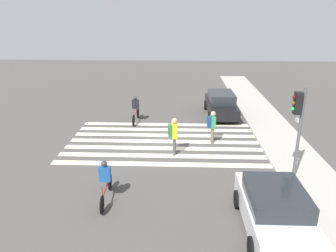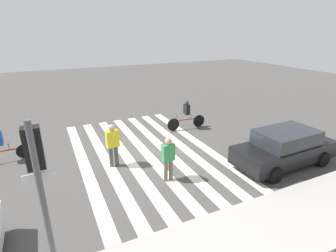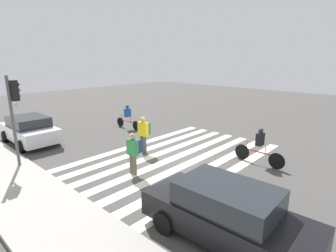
% 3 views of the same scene
% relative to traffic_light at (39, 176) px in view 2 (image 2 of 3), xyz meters
% --- Properties ---
extents(ground_plane, '(60.00, 60.00, 0.00)m').
position_rel_traffic_light_xyz_m(ground_plane, '(-4.12, -5.36, -2.75)').
color(ground_plane, '#4C4947').
extents(sidewalk_curb, '(36.00, 2.50, 0.14)m').
position_rel_traffic_light_xyz_m(sidewalk_curb, '(-4.12, 0.89, -2.68)').
color(sidewalk_curb, '#ADA89E').
rests_on(sidewalk_curb, ground_plane).
extents(crosswalk_stripes, '(5.95, 10.00, 0.01)m').
position_rel_traffic_light_xyz_m(crosswalk_stripes, '(-4.12, -5.36, -2.75)').
color(crosswalk_stripes, '#F2EDCC').
rests_on(crosswalk_stripes, ground_plane).
extents(traffic_light, '(0.60, 0.50, 3.93)m').
position_rel_traffic_light_xyz_m(traffic_light, '(0.00, 0.00, 0.00)').
color(traffic_light, '#515456').
rests_on(traffic_light, ground_plane).
extents(pedestrian_child_with_backpack, '(0.50, 0.43, 1.73)m').
position_rel_traffic_light_xyz_m(pedestrian_child_with_backpack, '(-4.07, -2.83, -1.74)').
color(pedestrian_child_with_backpack, '#6B6051').
rests_on(pedestrian_child_with_backpack, ground_plane).
extents(pedestrian_adult_blue_shirt, '(0.53, 0.46, 1.83)m').
position_rel_traffic_light_xyz_m(pedestrian_adult_blue_shirt, '(-2.51, -4.80, -1.68)').
color(pedestrian_adult_blue_shirt, '#4C4C51').
rests_on(pedestrian_adult_blue_shirt, ground_plane).
extents(cyclist_mid_street, '(2.33, 0.41, 1.65)m').
position_rel_traffic_light_xyz_m(cyclist_mid_street, '(-7.34, -7.26, -1.88)').
color(cyclist_mid_street, black).
rests_on(cyclist_mid_street, ground_plane).
extents(cyclist_near_curb, '(2.24, 0.41, 1.59)m').
position_rel_traffic_light_xyz_m(cyclist_near_curb, '(1.69, -7.15, -1.89)').
color(cyclist_near_curb, black).
rests_on(cyclist_near_curb, ground_plane).
extents(car_parked_silver_sedan, '(4.47, 1.97, 1.55)m').
position_rel_traffic_light_xyz_m(car_parked_silver_sedan, '(-8.91, -1.81, -1.97)').
color(car_parked_silver_sedan, black).
rests_on(car_parked_silver_sedan, ground_plane).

